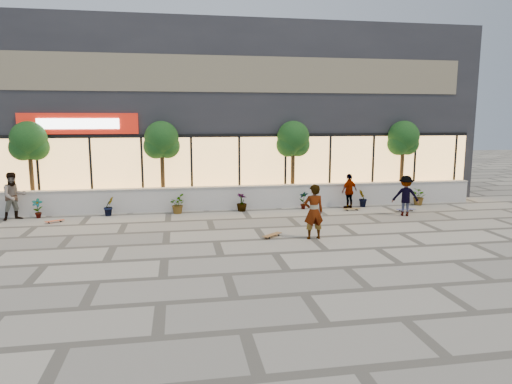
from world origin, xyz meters
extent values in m
plane|color=#A39D8D|center=(0.00, 0.00, 0.00)|extent=(80.00, 80.00, 0.00)
cube|color=silver|center=(0.00, 7.00, 0.50)|extent=(22.00, 0.35, 1.00)
cube|color=#B2AFA8|center=(0.00, 7.00, 1.02)|extent=(22.00, 0.42, 0.04)
cube|color=#25252A|center=(0.00, 12.50, 4.25)|extent=(24.00, 9.00, 8.50)
cube|color=#FFBB66|center=(0.00, 7.98, 1.70)|extent=(23.04, 0.05, 3.00)
cube|color=black|center=(0.00, 7.95, 3.25)|extent=(23.04, 0.08, 0.15)
cube|color=#B0190C|center=(-7.00, 7.93, 3.80)|extent=(5.00, 0.10, 0.90)
cube|color=white|center=(-7.00, 7.86, 3.80)|extent=(3.40, 0.06, 0.45)
cube|color=brown|center=(0.00, 7.98, 6.00)|extent=(21.60, 0.05, 1.60)
imported|color=#103514|center=(-8.50, 6.45, 0.41)|extent=(0.43, 0.29, 0.81)
imported|color=#103514|center=(-5.70, 6.45, 0.41)|extent=(0.57, 0.57, 0.81)
imported|color=#103514|center=(-2.90, 6.45, 0.41)|extent=(0.68, 0.77, 0.81)
imported|color=#103514|center=(-0.10, 6.45, 0.41)|extent=(0.64, 0.64, 0.81)
imported|color=#103514|center=(2.70, 6.45, 0.41)|extent=(0.46, 0.35, 0.81)
imported|color=#103514|center=(5.50, 6.45, 0.41)|extent=(0.55, 0.57, 0.81)
imported|color=#103514|center=(8.30, 6.45, 0.41)|extent=(0.77, 0.84, 0.81)
cylinder|color=#3F2F16|center=(-9.00, 7.70, 1.62)|extent=(0.18, 0.18, 3.24)
sphere|color=#103514|center=(-9.00, 7.70, 3.17)|extent=(1.50, 1.50, 1.50)
sphere|color=#103514|center=(-9.25, 7.65, 2.81)|extent=(1.10, 1.10, 1.10)
sphere|color=#103514|center=(-8.75, 7.75, 2.81)|extent=(1.10, 1.10, 1.10)
cylinder|color=#3F2F16|center=(-3.50, 7.70, 1.62)|extent=(0.18, 0.18, 3.24)
sphere|color=#103514|center=(-3.50, 7.70, 3.17)|extent=(1.50, 1.50, 1.50)
sphere|color=#103514|center=(-3.75, 7.65, 2.81)|extent=(1.10, 1.10, 1.10)
sphere|color=#103514|center=(-3.25, 7.75, 2.81)|extent=(1.10, 1.10, 1.10)
cylinder|color=#3F2F16|center=(2.50, 7.70, 1.62)|extent=(0.18, 0.18, 3.24)
sphere|color=#103514|center=(2.50, 7.70, 3.17)|extent=(1.50, 1.50, 1.50)
sphere|color=#103514|center=(2.25, 7.65, 2.81)|extent=(1.10, 1.10, 1.10)
sphere|color=#103514|center=(2.75, 7.75, 2.81)|extent=(1.10, 1.10, 1.10)
cylinder|color=#3F2F16|center=(8.00, 7.70, 1.62)|extent=(0.18, 0.18, 3.24)
sphere|color=#103514|center=(8.00, 7.70, 3.17)|extent=(1.50, 1.50, 1.50)
sphere|color=#103514|center=(7.75, 7.65, 2.81)|extent=(1.10, 1.10, 1.10)
sphere|color=#103514|center=(8.25, 7.75, 2.81)|extent=(1.10, 1.10, 1.10)
imported|color=white|center=(1.64, 1.44, 0.93)|extent=(0.69, 0.47, 1.86)
imported|color=#A08367|center=(-9.30, 6.30, 0.96)|extent=(1.18, 1.13, 1.92)
imported|color=silver|center=(4.78, 6.30, 0.79)|extent=(0.99, 0.76, 1.57)
imported|color=maroon|center=(6.50, 4.38, 0.84)|extent=(1.24, 0.98, 1.68)
cube|color=brown|center=(0.31, 1.87, 0.09)|extent=(0.78, 0.71, 0.02)
cylinder|color=black|center=(0.46, 2.09, 0.03)|extent=(0.07, 0.06, 0.06)
cylinder|color=black|center=(0.56, 1.98, 0.03)|extent=(0.07, 0.06, 0.06)
cylinder|color=black|center=(0.07, 1.76, 0.03)|extent=(0.07, 0.06, 0.06)
cylinder|color=black|center=(0.16, 1.64, 0.03)|extent=(0.07, 0.06, 0.06)
cube|color=#B94522|center=(-7.62, 5.46, 0.08)|extent=(0.71, 0.49, 0.02)
cylinder|color=black|center=(-7.45, 5.62, 0.03)|extent=(0.06, 0.05, 0.05)
cylinder|color=black|center=(-7.39, 5.50, 0.03)|extent=(0.06, 0.05, 0.05)
cylinder|color=black|center=(-7.84, 5.41, 0.03)|extent=(0.06, 0.05, 0.05)
cylinder|color=black|center=(-7.78, 5.30, 0.03)|extent=(0.06, 0.05, 0.05)
cube|color=olive|center=(4.72, 5.76, 0.08)|extent=(0.78, 0.24, 0.02)
cylinder|color=black|center=(4.95, 5.84, 0.03)|extent=(0.06, 0.03, 0.05)
cylinder|color=black|center=(4.96, 5.71, 0.03)|extent=(0.06, 0.03, 0.05)
cylinder|color=black|center=(4.48, 5.81, 0.03)|extent=(0.06, 0.03, 0.05)
cylinder|color=black|center=(4.49, 5.68, 0.03)|extent=(0.06, 0.03, 0.05)
cube|color=#474982|center=(6.99, 5.21, 0.09)|extent=(0.84, 0.24, 0.02)
cylinder|color=black|center=(7.24, 5.29, 0.03)|extent=(0.06, 0.03, 0.06)
cylinder|color=black|center=(7.25, 5.14, 0.03)|extent=(0.06, 0.03, 0.06)
cylinder|color=black|center=(6.73, 5.28, 0.03)|extent=(0.06, 0.03, 0.06)
cylinder|color=black|center=(6.73, 5.13, 0.03)|extent=(0.06, 0.03, 0.06)
camera|label=1|loc=(-2.80, -12.99, 4.02)|focal=32.00mm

